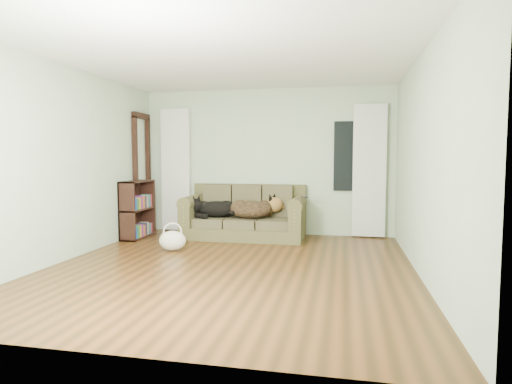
% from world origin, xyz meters
% --- Properties ---
extents(floor, '(5.00, 5.00, 0.00)m').
position_xyz_m(floor, '(0.00, 0.00, 0.00)').
color(floor, '#36220D').
rests_on(floor, ground).
extents(ceiling, '(5.00, 5.00, 0.00)m').
position_xyz_m(ceiling, '(0.00, 0.00, 2.60)').
color(ceiling, white).
rests_on(ceiling, ground).
extents(wall_back, '(4.50, 0.04, 2.60)m').
position_xyz_m(wall_back, '(0.00, 2.50, 1.30)').
color(wall_back, '#AFBD9F').
rests_on(wall_back, ground).
extents(wall_left, '(0.04, 5.00, 2.60)m').
position_xyz_m(wall_left, '(-2.25, 0.00, 1.30)').
color(wall_left, '#AFBD9F').
rests_on(wall_left, ground).
extents(wall_right, '(0.04, 5.00, 2.60)m').
position_xyz_m(wall_right, '(2.25, 0.00, 1.30)').
color(wall_right, '#AFBD9F').
rests_on(wall_right, ground).
extents(curtain_left, '(0.55, 0.08, 2.25)m').
position_xyz_m(curtain_left, '(-1.70, 2.42, 1.15)').
color(curtain_left, silver).
rests_on(curtain_left, ground).
extents(curtain_right, '(0.55, 0.08, 2.25)m').
position_xyz_m(curtain_right, '(1.80, 2.42, 1.15)').
color(curtain_right, silver).
rests_on(curtain_right, ground).
extents(window_pane, '(0.50, 0.03, 1.20)m').
position_xyz_m(window_pane, '(1.45, 2.47, 1.40)').
color(window_pane, black).
rests_on(window_pane, wall_back).
extents(door_casing, '(0.07, 0.60, 2.10)m').
position_xyz_m(door_casing, '(-2.20, 2.05, 1.05)').
color(door_casing, black).
rests_on(door_casing, ground).
extents(sofa, '(2.04, 0.88, 0.83)m').
position_xyz_m(sofa, '(-0.29, 1.97, 0.45)').
color(sofa, '#4C482A').
rests_on(sofa, floor).
extents(dog_black_lab, '(0.69, 0.48, 0.29)m').
position_xyz_m(dog_black_lab, '(-0.82, 1.94, 0.48)').
color(dog_black_lab, black).
rests_on(dog_black_lab, sofa).
extents(dog_shepherd, '(0.75, 0.53, 0.33)m').
position_xyz_m(dog_shepherd, '(-0.12, 1.95, 0.49)').
color(dog_shepherd, black).
rests_on(dog_shepherd, sofa).
extents(tv_remote, '(0.13, 0.20, 0.02)m').
position_xyz_m(tv_remote, '(0.76, 1.84, 0.73)').
color(tv_remote, black).
rests_on(tv_remote, sofa).
extents(tote_bag, '(0.43, 0.35, 0.30)m').
position_xyz_m(tote_bag, '(-1.09, 0.76, 0.16)').
color(tote_bag, beige).
rests_on(tote_bag, floor).
extents(bookshelf, '(0.39, 0.82, 0.98)m').
position_xyz_m(bookshelf, '(-2.09, 1.63, 0.50)').
color(bookshelf, black).
rests_on(bookshelf, floor).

